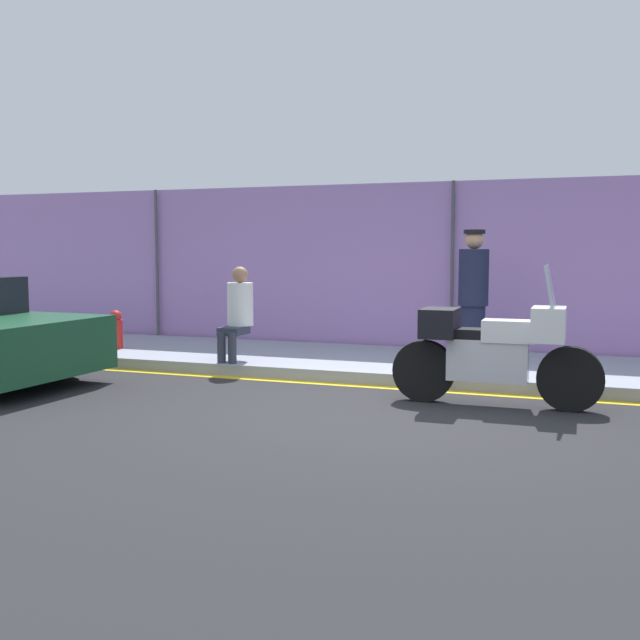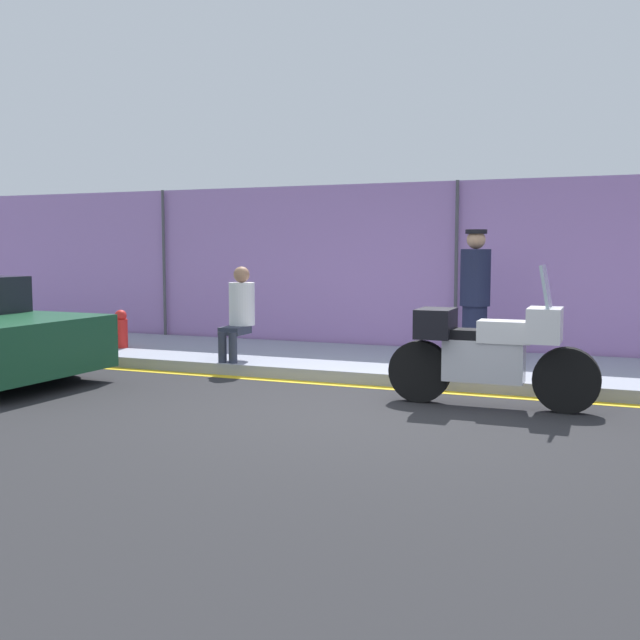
{
  "view_description": "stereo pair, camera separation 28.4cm",
  "coord_description": "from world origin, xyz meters",
  "views": [
    {
      "loc": [
        1.94,
        -7.0,
        1.6
      ],
      "look_at": [
        -1.25,
        1.69,
        0.72
      ],
      "focal_mm": 42.0,
      "sensor_mm": 36.0,
      "label": 1
    },
    {
      "loc": [
        2.2,
        -6.9,
        1.6
      ],
      "look_at": [
        -1.25,
        1.69,
        0.72
      ],
      "focal_mm": 42.0,
      "sensor_mm": 36.0,
      "label": 2
    }
  ],
  "objects": [
    {
      "name": "storefront_fence",
      "position": [
        -0.0,
        3.95,
        1.29
      ],
      "size": [
        34.96,
        0.17,
        2.58
      ],
      "color": "#AD7FC6",
      "rests_on": "ground_plane"
    },
    {
      "name": "ground_plane",
      "position": [
        0.0,
        0.0,
        0.0
      ],
      "size": [
        120.0,
        120.0,
        0.0
      ],
      "primitive_type": "plane",
      "color": "#262628"
    },
    {
      "name": "motorcycle",
      "position": [
        1.0,
        0.67,
        0.58
      ],
      "size": [
        2.11,
        0.51,
        1.44
      ],
      "rotation": [
        0.0,
        0.0,
        0.01
      ],
      "color": "black",
      "rests_on": "ground_plane"
    },
    {
      "name": "curb_paint_stripe",
      "position": [
        0.0,
        1.26,
        0.0
      ],
      "size": [
        36.8,
        0.18,
        0.01
      ],
      "color": "gold",
      "rests_on": "ground_plane"
    },
    {
      "name": "sidewalk",
      "position": [
        0.0,
        2.61,
        0.07
      ],
      "size": [
        36.8,
        2.5,
        0.14
      ],
      "color": "#8E93A3",
      "rests_on": "ground_plane"
    },
    {
      "name": "person_seated_on_curb",
      "position": [
        -2.43,
        1.79,
        0.82
      ],
      "size": [
        0.34,
        0.62,
        1.22
      ],
      "color": "#2D3342",
      "rests_on": "sidewalk"
    },
    {
      "name": "officer_standing",
      "position": [
        0.48,
        2.72,
        1.01
      ],
      "size": [
        0.38,
        0.38,
        1.7
      ],
      "color": "#191E38",
      "rests_on": "sidewalk"
    },
    {
      "name": "fire_hydrant",
      "position": [
        -4.6,
        2.16,
        0.42
      ],
      "size": [
        0.19,
        0.24,
        0.56
      ],
      "color": "red",
      "rests_on": "sidewalk"
    }
  ]
}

